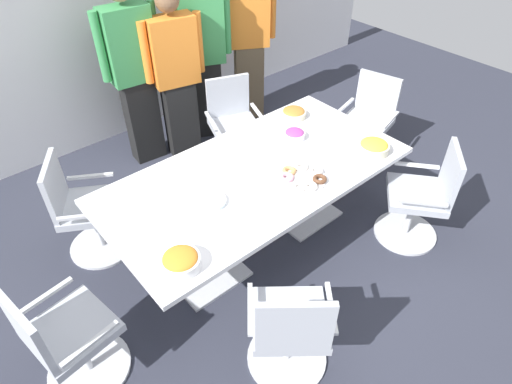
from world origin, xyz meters
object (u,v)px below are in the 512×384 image
office_chair_5 (290,332)px  snack_bowl_chips_yellow (374,147)px  conference_table (256,185)px  person_standing_1 (176,75)px  snack_bowl_chips_orange (180,261)px  donut_platter (303,177)px  office_chair_3 (85,212)px  office_chair_2 (234,129)px  office_chair_0 (422,200)px  person_standing_2 (203,54)px  person_standing_3 (249,37)px  snack_bowl_candy_mix (295,134)px  plate_stack (211,201)px  snack_bowl_pretzels (294,113)px  person_standing_0 (134,71)px  office_chair_1 (367,125)px  office_chair_4 (67,341)px

office_chair_5 → snack_bowl_chips_yellow: (1.51, 0.61, 0.40)m
conference_table → office_chair_5: 1.21m
conference_table → person_standing_1: (0.29, 1.55, 0.27)m
snack_bowl_chips_orange → donut_platter: 1.17m
office_chair_5 → office_chair_3: bearing=144.7°
office_chair_2 → donut_platter: bearing=94.4°
office_chair_5 → office_chair_0: bearing=45.7°
person_standing_2 → person_standing_3: (0.61, -0.01, 0.03)m
snack_bowl_candy_mix → plate_stack: 1.06m
office_chair_3 → snack_bowl_pretzels: (1.90, -0.43, 0.39)m
snack_bowl_candy_mix → person_standing_3: bearing=63.0°
snack_bowl_chips_orange → office_chair_2: bearing=43.2°
snack_bowl_pretzels → snack_bowl_chips_orange: snack_bowl_chips_orange is taller
person_standing_2 → person_standing_3: person_standing_3 is taller
person_standing_3 → snack_bowl_chips_yellow: bearing=107.7°
person_standing_0 → plate_stack: size_ratio=8.44×
person_standing_1 → plate_stack: person_standing_1 is taller
conference_table → office_chair_1: office_chair_1 is taller
person_standing_3 → donut_platter: size_ratio=5.31×
snack_bowl_pretzels → snack_bowl_chips_orange: (-1.76, -0.82, 0.01)m
person_standing_3 → snack_bowl_chips_orange: person_standing_3 is taller
office_chair_3 → person_standing_3: size_ratio=0.49×
person_standing_1 → snack_bowl_chips_yellow: 2.06m
office_chair_5 → donut_platter: size_ratio=2.59×
office_chair_2 → person_standing_1: person_standing_1 is taller
snack_bowl_pretzels → person_standing_1: bearing=114.0°
office_chair_0 → person_standing_3: bearing=45.1°
conference_table → snack_bowl_chips_orange: snack_bowl_chips_orange is taller
office_chair_2 → snack_bowl_candy_mix: bearing=108.3°
person_standing_2 → snack_bowl_pretzels: size_ratio=8.13×
conference_table → person_standing_3: 2.19m
office_chair_1 → person_standing_1: size_ratio=0.53×
office_chair_1 → person_standing_3: (-0.33, 1.50, 0.58)m
office_chair_2 → snack_bowl_chips_yellow: 1.54m
office_chair_2 → person_standing_2: 0.87m
snack_bowl_chips_yellow → conference_table: bearing=155.2°
plate_stack → conference_table: bearing=7.3°
office_chair_1 → person_standing_1: 2.00m
office_chair_3 → snack_bowl_chips_yellow: bearing=89.1°
plate_stack → office_chair_5: bearing=-97.6°
office_chair_0 → office_chair_4: bearing=127.4°
office_chair_0 → person_standing_0: bearing=74.7°
office_chair_0 → office_chair_2: 1.95m
office_chair_2 → office_chair_4: (-2.27, -1.22, 0.00)m
snack_bowl_chips_orange → person_standing_2: bearing=51.4°
donut_platter → office_chair_4: bearing=176.6°
office_chair_2 → person_standing_0: person_standing_0 is taller
office_chair_0 → office_chair_3: same height
office_chair_1 → office_chair_4: bearing=82.1°
donut_platter → plate_stack: bearing=160.9°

